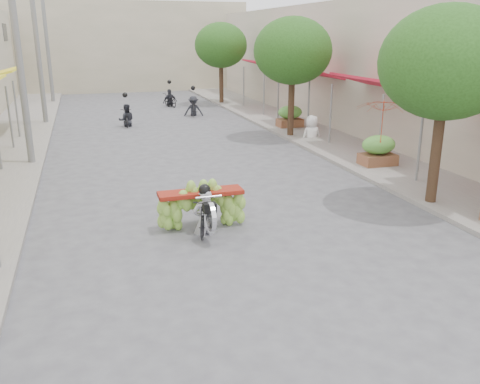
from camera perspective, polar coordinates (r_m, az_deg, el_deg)
name	(u,v)px	position (r m, az deg, el deg)	size (l,w,h in m)	color
ground	(311,306)	(9.06, 7.96, -12.58)	(120.00, 120.00, 0.00)	#59595E
sidewalk_right	(313,130)	(24.82, 8.20, 6.86)	(4.00, 60.00, 0.12)	gray
shophouse_row_right	(421,67)	(26.17, 19.68, 13.08)	(9.77, 40.00, 6.00)	#B8AB99
far_building	(121,46)	(45.22, -13.17, 15.63)	(20.00, 6.00, 7.00)	#BDB195
utility_pole_mid	(18,49)	(19.18, -23.69, 14.54)	(0.60, 0.24, 8.00)	slate
utility_pole_far	(37,44)	(28.14, -21.83, 15.19)	(0.60, 0.24, 8.00)	slate
utility_pole_back	(47,41)	(37.13, -20.86, 15.52)	(0.60, 0.24, 8.00)	slate
street_tree_near	(446,63)	(14.19, 22.17, 13.23)	(3.40, 3.40, 5.25)	#3A2719
street_tree_mid	(293,51)	(22.87, 5.94, 15.46)	(3.40, 3.40, 5.25)	#3A2719
street_tree_far	(221,45)	(34.24, -2.16, 16.12)	(3.40, 3.40, 5.25)	#3A2719
produce_crate_mid	(378,148)	(18.29, 15.28, 4.78)	(1.20, 0.88, 1.16)	brown
produce_crate_far	(290,115)	(25.29, 5.64, 8.65)	(1.20, 0.88, 1.16)	brown
banana_motorbike	(203,203)	(11.98, -4.20, -1.25)	(2.20, 1.79, 2.02)	black
market_umbrella	(385,99)	(17.61, 15.99, 10.00)	(2.19, 2.19, 1.69)	#B23517
pedestrian	(312,115)	(22.73, 8.11, 8.52)	(0.98, 0.62, 1.93)	white
bg_motorbike_a	(126,111)	(26.55, -12.68, 8.86)	(0.82, 1.48, 1.95)	black
bg_motorbike_b	(193,101)	(29.44, -5.26, 10.11)	(1.14, 1.84, 1.95)	black
bg_motorbike_c	(170,94)	(33.45, -7.90, 10.86)	(1.08, 1.59, 1.95)	black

